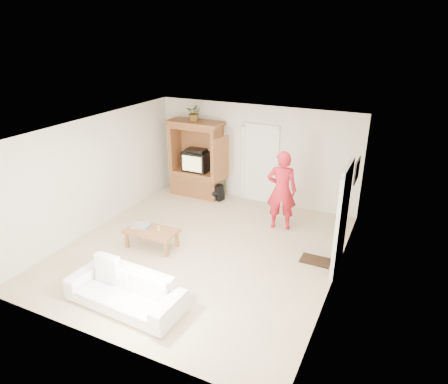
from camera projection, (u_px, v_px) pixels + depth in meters
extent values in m
plane|color=tan|center=(202.00, 249.00, 8.53)|extent=(6.00, 6.00, 0.00)
plane|color=white|center=(199.00, 130.00, 7.54)|extent=(6.00, 6.00, 0.00)
plane|color=silver|center=(255.00, 154.00, 10.54)|extent=(5.50, 0.00, 5.50)
plane|color=silver|center=(97.00, 268.00, 5.54)|extent=(5.50, 0.00, 5.50)
plane|color=silver|center=(95.00, 174.00, 9.13)|extent=(0.00, 6.00, 6.00)
plane|color=silver|center=(339.00, 220.00, 6.94)|extent=(0.00, 6.00, 6.00)
cube|color=brown|center=(197.00, 182.00, 11.25)|extent=(1.40, 0.60, 0.70)
cube|color=brown|center=(175.00, 147.00, 11.15)|extent=(0.10, 0.60, 1.20)
cube|color=brown|center=(217.00, 153.00, 10.63)|extent=(0.10, 0.60, 1.20)
cube|color=brown|center=(201.00, 148.00, 11.11)|extent=(1.40, 0.06, 1.20)
cube|color=brown|center=(195.00, 127.00, 10.64)|extent=(1.40, 0.60, 0.10)
cube|color=brown|center=(195.00, 123.00, 10.60)|extent=(1.52, 0.68, 0.10)
cube|color=brown|center=(220.00, 160.00, 10.10)|extent=(0.16, 0.67, 1.15)
cube|color=black|center=(197.00, 161.00, 11.04)|extent=(0.70, 0.52, 0.55)
cube|color=tan|center=(192.00, 164.00, 10.81)|extent=(0.58, 0.02, 0.42)
cube|color=black|center=(196.00, 150.00, 10.89)|extent=(0.55, 0.35, 0.08)
cube|color=#985D34|center=(192.00, 182.00, 10.97)|extent=(1.19, 0.03, 0.25)
cube|color=white|center=(260.00, 165.00, 10.56)|extent=(0.85, 0.05, 2.04)
cube|color=black|center=(342.00, 220.00, 7.56)|extent=(0.05, 0.90, 2.04)
cube|color=black|center=(357.00, 171.00, 8.42)|extent=(0.03, 0.60, 0.48)
cube|color=#382316|center=(315.00, 260.00, 8.11)|extent=(0.60, 0.40, 0.02)
imported|color=#4C7238|center=(194.00, 113.00, 10.48)|extent=(0.42, 0.36, 0.46)
imported|color=red|center=(282.00, 191.00, 9.12)|extent=(0.77, 0.60, 1.89)
imported|color=white|center=(125.00, 291.00, 6.71)|extent=(2.09, 0.90, 0.60)
cube|color=#985D34|center=(151.00, 231.00, 8.49)|extent=(1.13, 0.64, 0.06)
cube|color=#985D34|center=(127.00, 240.00, 8.55)|extent=(0.06, 0.06, 0.35)
cube|color=#985D34|center=(139.00, 231.00, 8.94)|extent=(0.06, 0.06, 0.35)
cube|color=#985D34|center=(166.00, 249.00, 8.19)|extent=(0.06, 0.06, 0.35)
cube|color=#985D34|center=(177.00, 239.00, 8.59)|extent=(0.06, 0.06, 0.35)
cube|color=#EF4F51|center=(140.00, 226.00, 8.57)|extent=(0.43, 0.35, 0.08)
cylinder|color=tan|center=(158.00, 228.00, 8.44)|extent=(0.08, 0.08, 0.10)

